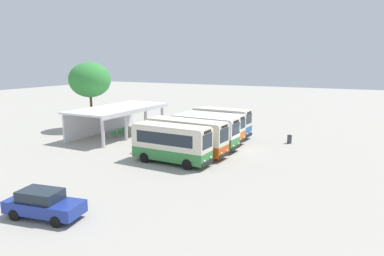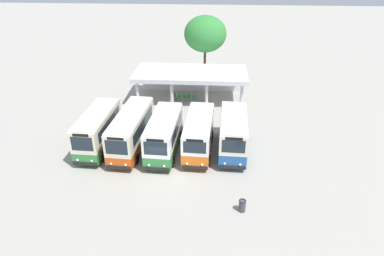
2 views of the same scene
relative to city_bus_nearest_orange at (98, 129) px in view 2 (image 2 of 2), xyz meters
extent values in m
plane|color=#A39E93|center=(6.30, -3.48, -1.85)|extent=(180.00, 180.00, 0.00)
cylinder|color=black|center=(0.94, -2.18, -1.40)|extent=(0.25, 0.91, 0.90)
cylinder|color=black|center=(-1.10, -2.11, -1.40)|extent=(0.25, 0.91, 0.90)
cylinder|color=black|center=(1.10, 2.13, -1.40)|extent=(0.25, 0.91, 0.90)
cylinder|color=black|center=(-0.94, 2.21, -1.40)|extent=(0.25, 0.91, 0.90)
cube|color=#337F3D|center=(0.00, 0.01, -0.98)|extent=(2.40, 7.04, 0.98)
cube|color=beige|center=(0.00, 0.01, 0.45)|extent=(2.40, 7.04, 1.88)
cube|color=beige|center=(0.00, 0.01, 1.45)|extent=(2.33, 6.83, 0.12)
cube|color=black|center=(-0.13, -3.50, -1.33)|extent=(2.04, 0.18, 0.28)
cube|color=#1E2833|center=(-0.13, -3.45, 0.50)|extent=(1.76, 0.11, 1.22)
cube|color=black|center=(-0.13, -3.45, 1.27)|extent=(1.29, 0.10, 0.24)
cube|color=#1E2833|center=(1.06, 0.07, 0.50)|extent=(0.25, 5.57, 1.04)
cube|color=#1E2833|center=(-1.06, 0.15, 0.50)|extent=(0.25, 5.57, 1.04)
sphere|color=#EAEACC|center=(0.46, -3.51, -1.02)|extent=(0.20, 0.20, 0.20)
sphere|color=#EAEACC|center=(-0.72, -3.46, -1.02)|extent=(0.20, 0.20, 0.20)
cylinder|color=black|center=(3.82, -2.38, -1.40)|extent=(0.28, 0.91, 0.90)
cylinder|color=black|center=(1.77, -2.25, -1.40)|extent=(0.28, 0.91, 0.90)
cylinder|color=black|center=(4.14, 2.50, -1.40)|extent=(0.28, 0.91, 0.90)
cylinder|color=black|center=(2.09, 2.64, -1.40)|extent=(0.28, 0.91, 0.90)
cube|color=#D14C14|center=(2.95, 0.13, -0.98)|extent=(2.66, 8.02, 0.97)
cube|color=beige|center=(2.95, 0.13, 0.45)|extent=(2.66, 8.02, 1.90)
cube|color=beige|center=(2.95, 0.13, 1.46)|extent=(2.58, 7.78, 0.12)
cube|color=black|center=(2.70, -3.85, -1.33)|extent=(2.05, 0.23, 0.28)
cube|color=#1E2833|center=(2.70, -3.80, 0.50)|extent=(1.77, 0.16, 1.23)
cube|color=black|center=(2.70, -3.80, 1.28)|extent=(1.29, 0.13, 0.24)
cube|color=#1E2833|center=(4.02, 0.16, 0.50)|extent=(0.45, 6.31, 1.04)
cube|color=#1E2833|center=(1.89, 0.29, 0.50)|extent=(0.45, 6.31, 1.04)
sphere|color=#EAEACC|center=(3.29, -3.88, -1.02)|extent=(0.20, 0.20, 0.20)
sphere|color=#EAEACC|center=(2.11, -3.80, -1.02)|extent=(0.20, 0.20, 0.20)
cylinder|color=black|center=(6.86, -2.57, -1.40)|extent=(0.26, 0.91, 0.90)
cylinder|color=black|center=(4.74, -2.46, -1.40)|extent=(0.26, 0.91, 0.90)
cylinder|color=black|center=(7.07, 1.65, -1.40)|extent=(0.26, 0.91, 0.90)
cylinder|color=black|center=(4.95, 1.76, -1.40)|extent=(0.26, 0.91, 0.90)
cube|color=#337F3D|center=(5.91, -0.40, -0.94)|extent=(2.57, 6.92, 1.06)
cube|color=white|center=(5.91, -0.40, 0.47)|extent=(2.57, 6.92, 1.76)
cube|color=white|center=(5.91, -0.40, 1.42)|extent=(2.49, 6.71, 0.12)
cube|color=black|center=(5.73, -3.84, -1.33)|extent=(2.12, 0.21, 0.28)
cube|color=#1E2833|center=(5.74, -3.79, 0.52)|extent=(1.82, 0.14, 1.15)
cube|color=black|center=(5.74, -3.79, 1.24)|extent=(1.34, 0.12, 0.24)
cube|color=#1E2833|center=(7.01, -0.36, 0.52)|extent=(0.31, 5.45, 0.97)
cube|color=#1E2833|center=(4.81, -0.25, 0.52)|extent=(0.31, 5.45, 0.97)
sphere|color=#EAEACC|center=(6.34, -3.86, -1.02)|extent=(0.20, 0.20, 0.20)
sphere|color=#EAEACC|center=(5.12, -3.80, -1.02)|extent=(0.20, 0.20, 0.20)
cylinder|color=black|center=(9.80, -2.17, -1.40)|extent=(0.26, 0.91, 0.90)
cylinder|color=black|center=(7.73, -2.07, -1.40)|extent=(0.26, 0.91, 0.90)
cylinder|color=black|center=(9.99, 2.06, -1.40)|extent=(0.26, 0.91, 0.90)
cylinder|color=black|center=(7.92, 2.16, -1.40)|extent=(0.26, 0.91, 0.90)
cube|color=orange|center=(8.86, 0.00, -0.90)|extent=(2.48, 6.92, 1.15)
cube|color=white|center=(8.86, 0.00, 0.45)|extent=(2.48, 6.92, 1.55)
cube|color=white|center=(8.86, 0.00, 1.29)|extent=(2.41, 6.71, 0.12)
cube|color=black|center=(8.70, -3.44, -1.33)|extent=(2.07, 0.19, 0.28)
cube|color=#1E2833|center=(8.70, -3.40, 0.50)|extent=(1.78, 0.13, 1.01)
cube|color=black|center=(8.70, -3.40, 1.11)|extent=(1.31, 0.11, 0.24)
cube|color=#1E2833|center=(9.94, 0.05, 0.50)|extent=(0.29, 5.46, 0.85)
cube|color=#1E2833|center=(7.79, 0.14, 0.50)|extent=(0.29, 5.46, 0.85)
sphere|color=#EAEACC|center=(9.30, -3.46, -1.02)|extent=(0.20, 0.20, 0.20)
sphere|color=#EAEACC|center=(8.11, -3.41, -1.02)|extent=(0.20, 0.20, 0.20)
cylinder|color=black|center=(12.79, -1.98, -1.40)|extent=(0.25, 0.91, 0.90)
cylinder|color=black|center=(10.67, -1.90, -1.40)|extent=(0.25, 0.91, 0.90)
cylinder|color=black|center=(12.95, 2.14, -1.40)|extent=(0.25, 0.91, 0.90)
cylinder|color=black|center=(10.83, 2.22, -1.40)|extent=(0.25, 0.91, 0.90)
cube|color=#23569E|center=(11.81, 0.12, -0.90)|extent=(2.47, 6.73, 1.15)
cube|color=beige|center=(11.81, 0.12, 0.53)|extent=(2.47, 6.73, 1.70)
cube|color=beige|center=(11.81, 0.12, 1.44)|extent=(2.40, 6.52, 0.12)
cube|color=black|center=(11.68, -3.23, -1.33)|extent=(2.11, 0.18, 0.28)
cube|color=#1E2833|center=(11.68, -3.18, 0.58)|extent=(1.82, 0.12, 1.10)
cube|color=black|center=(11.68, -3.18, 1.26)|extent=(1.33, 0.10, 0.24)
cube|color=#1E2833|center=(12.91, 0.18, 0.58)|extent=(0.24, 5.31, 0.93)
cube|color=#1E2833|center=(10.72, 0.26, 0.58)|extent=(0.24, 5.31, 0.93)
sphere|color=#EAEACC|center=(12.29, -3.24, -1.02)|extent=(0.20, 0.20, 0.20)
sphere|color=#EAEACC|center=(11.07, -3.20, -1.02)|extent=(0.20, 0.20, 0.20)
cylinder|color=silver|center=(1.61, 9.04, -0.25)|extent=(0.36, 0.36, 3.20)
cylinder|color=silver|center=(5.44, 9.04, -0.25)|extent=(0.36, 0.36, 3.20)
cylinder|color=silver|center=(9.27, 9.04, -0.25)|extent=(0.36, 0.36, 3.20)
cylinder|color=silver|center=(13.11, 9.04, -0.25)|extent=(0.36, 0.36, 3.20)
cube|color=silver|center=(7.36, 14.18, -0.25)|extent=(12.30, 0.20, 3.20)
cube|color=silver|center=(7.36, 11.51, 1.45)|extent=(12.80, 6.04, 0.20)
cube|color=silver|center=(7.36, 8.54, 1.21)|extent=(12.80, 0.10, 0.28)
cylinder|color=slate|center=(5.60, 10.76, -1.63)|extent=(0.03, 0.03, 0.44)
cylinder|color=slate|center=(5.24, 10.77, -1.63)|extent=(0.03, 0.03, 0.44)
cylinder|color=slate|center=(5.61, 11.11, -1.63)|extent=(0.03, 0.03, 0.44)
cylinder|color=slate|center=(5.26, 11.13, -1.63)|extent=(0.03, 0.03, 0.44)
cube|color=#2D8C47|center=(5.43, 10.94, -1.39)|extent=(0.45, 0.45, 0.04)
cube|color=#2D8C47|center=(5.43, 11.14, -1.19)|extent=(0.44, 0.06, 0.40)
cylinder|color=slate|center=(6.19, 10.74, -1.63)|extent=(0.03, 0.03, 0.44)
cylinder|color=slate|center=(5.84, 10.75, -1.63)|extent=(0.03, 0.03, 0.44)
cylinder|color=slate|center=(6.21, 11.09, -1.63)|extent=(0.03, 0.03, 0.44)
cylinder|color=slate|center=(5.85, 11.10, -1.63)|extent=(0.03, 0.03, 0.44)
cube|color=#2D8C47|center=(6.02, 10.92, -1.39)|extent=(0.45, 0.45, 0.04)
cube|color=#2D8C47|center=(6.03, 11.12, -1.19)|extent=(0.44, 0.06, 0.40)
cylinder|color=slate|center=(6.79, 10.67, -1.63)|extent=(0.03, 0.03, 0.44)
cylinder|color=slate|center=(6.44, 10.69, -1.63)|extent=(0.03, 0.03, 0.44)
cylinder|color=slate|center=(6.80, 11.03, -1.63)|extent=(0.03, 0.03, 0.44)
cylinder|color=slate|center=(6.45, 11.04, -1.63)|extent=(0.03, 0.03, 0.44)
cube|color=#2D8C47|center=(6.62, 10.86, -1.39)|extent=(0.45, 0.45, 0.04)
cube|color=#2D8C47|center=(6.63, 11.06, -1.19)|extent=(0.44, 0.06, 0.40)
cylinder|color=slate|center=(7.39, 10.73, -1.63)|extent=(0.03, 0.03, 0.44)
cylinder|color=slate|center=(7.04, 10.74, -1.63)|extent=(0.03, 0.03, 0.44)
cylinder|color=slate|center=(7.40, 11.08, -1.63)|extent=(0.03, 0.03, 0.44)
cylinder|color=slate|center=(7.05, 11.09, -1.63)|extent=(0.03, 0.03, 0.44)
cube|color=#2D8C47|center=(7.22, 10.91, -1.39)|extent=(0.45, 0.45, 0.04)
cube|color=#2D8C47|center=(7.23, 11.11, -1.19)|extent=(0.44, 0.06, 0.40)
cylinder|color=slate|center=(7.99, 10.76, -1.63)|extent=(0.03, 0.03, 0.44)
cylinder|color=slate|center=(7.64, 10.77, -1.63)|extent=(0.03, 0.03, 0.44)
cylinder|color=slate|center=(8.00, 11.11, -1.63)|extent=(0.03, 0.03, 0.44)
cylinder|color=slate|center=(7.65, 11.12, -1.63)|extent=(0.03, 0.03, 0.44)
cube|color=#2D8C47|center=(7.82, 10.94, -1.39)|extent=(0.45, 0.45, 0.04)
cube|color=#2D8C47|center=(7.82, 11.14, -1.19)|extent=(0.44, 0.06, 0.40)
cylinder|color=brown|center=(8.80, 17.17, 0.36)|extent=(0.32, 0.32, 4.43)
ellipsoid|color=#338438|center=(8.80, 17.17, 4.56)|extent=(5.28, 5.28, 4.49)
cylinder|color=#3F3F47|center=(12.20, -7.64, -1.43)|extent=(0.48, 0.48, 0.85)
torus|color=black|center=(12.20, -7.64, -0.98)|extent=(0.49, 0.49, 0.06)
camera|label=1|loc=(-25.12, -14.72, 6.88)|focal=32.36mm
camera|label=2|loc=(9.99, -25.83, 14.13)|focal=32.01mm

